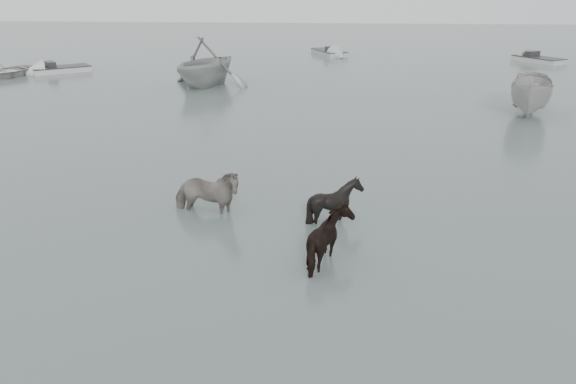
% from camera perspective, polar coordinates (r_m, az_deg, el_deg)
% --- Properties ---
extents(ground, '(140.00, 140.00, 0.00)m').
position_cam_1_polar(ground, '(13.61, 4.39, -4.49)').
color(ground, '#4E5D58').
rests_on(ground, ground).
extents(pony_pinto, '(2.01, 1.09, 1.63)m').
position_cam_1_polar(pony_pinto, '(14.76, -8.34, 0.83)').
color(pony_pinto, black).
rests_on(pony_pinto, ground).
extents(pony_dark, '(1.38, 1.55, 1.41)m').
position_cam_1_polar(pony_dark, '(12.08, 4.47, -4.23)').
color(pony_dark, black).
rests_on(pony_dark, ground).
extents(pony_black, '(1.51, 1.42, 1.37)m').
position_cam_1_polar(pony_black, '(14.27, 4.83, -0.27)').
color(pony_black, black).
rests_on(pony_black, ground).
extents(rowboat_lead, '(3.63, 4.63, 0.87)m').
position_cam_1_polar(rowboat_lead, '(40.56, -26.47, 11.10)').
color(rowboat_lead, '#B9B9B4').
rests_on(rowboat_lead, ground).
extents(rowboat_trail, '(6.46, 6.89, 2.92)m').
position_cam_1_polar(rowboat_trail, '(33.31, -8.32, 13.12)').
color(rowboat_trail, '#A1A3A1').
rests_on(rowboat_trail, ground).
extents(boat_small, '(3.34, 5.18, 1.87)m').
position_cam_1_polar(boat_small, '(28.21, 23.55, 9.19)').
color(boat_small, '#A7A6A2').
rests_on(boat_small, ground).
extents(skiff_outer, '(4.93, 4.42, 0.75)m').
position_cam_1_polar(skiff_outer, '(40.94, -22.11, 11.72)').
color(skiff_outer, beige).
rests_on(skiff_outer, ground).
extents(skiff_mid, '(3.70, 5.61, 0.75)m').
position_cam_1_polar(skiff_mid, '(47.24, 4.20, 14.17)').
color(skiff_mid, '#A1A4A1').
rests_on(skiff_mid, ground).
extents(skiff_star, '(4.16, 5.10, 0.75)m').
position_cam_1_polar(skiff_star, '(46.70, 24.14, 12.39)').
color(skiff_star, '#B0B0AB').
rests_on(skiff_star, ground).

